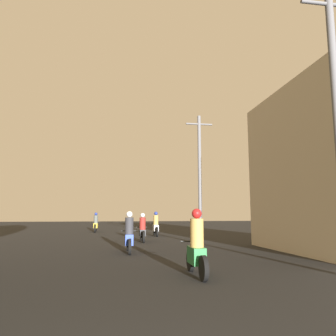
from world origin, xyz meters
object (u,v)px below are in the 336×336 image
Objects in this scene: motorcycle_blue at (129,236)px; motorcycle_yellow at (96,224)px; motorcycle_green at (197,249)px; motorcycle_black at (142,230)px; motorcycle_silver at (156,226)px; utility_pole_far at (200,173)px.

motorcycle_blue is 14.28m from motorcycle_yellow.
motorcycle_green is 9.68m from motorcycle_black.
motorcycle_yellow is at bearing 119.63° from motorcycle_silver.
motorcycle_green reaches higher than motorcycle_black.
motorcycle_yellow reaches higher than motorcycle_black.
motorcycle_silver is 0.27× the size of utility_pole_far.
motorcycle_green is 0.95× the size of motorcycle_blue.
motorcycle_black is at bearing -163.93° from utility_pole_far.
utility_pole_far is (3.41, 0.98, 3.19)m from motorcycle_black.
motorcycle_blue is 9.16m from motorcycle_silver.
motorcycle_yellow is 0.28× the size of utility_pole_far.
motorcycle_black is at bearing 90.74° from motorcycle_green.
motorcycle_blue reaches higher than motorcycle_yellow.
motorcycle_black is 1.01× the size of motorcycle_silver.
motorcycle_black is at bearing -77.01° from motorcycle_yellow.
motorcycle_green is at bearing -105.27° from utility_pole_far.
motorcycle_silver is (2.13, 8.91, 0.00)m from motorcycle_blue.
utility_pole_far is at bearing 72.50° from motorcycle_green.
motorcycle_silver is at bearing -55.70° from motorcycle_yellow.
motorcycle_silver reaches higher than motorcycle_blue.
motorcycle_black is 0.28× the size of utility_pole_far.
motorcycle_silver is (1.23, 4.23, 0.02)m from motorcycle_black.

